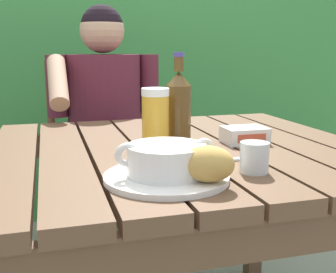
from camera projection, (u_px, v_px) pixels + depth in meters
dining_table at (160, 179)px, 1.19m from camera, size 1.16×0.97×0.74m
hedge_backdrop at (88, 56)px, 2.71m from camera, size 3.52×0.76×2.11m
chair_near_diner at (102, 161)px, 2.08m from camera, size 0.49×0.40×0.95m
person_eating at (105, 120)px, 1.84m from camera, size 0.48×0.47×1.19m
serving_plate at (166, 177)px, 0.88m from camera, size 0.26×0.26×0.01m
soup_bowl at (166, 159)px, 0.87m from camera, size 0.21×0.16×0.07m
bread_roll at (206, 164)px, 0.82m from camera, size 0.13×0.11×0.07m
beer_glass at (155, 121)px, 1.09m from camera, size 0.07×0.07×0.17m
beer_bottle at (179, 109)px, 1.14m from camera, size 0.07×0.07×0.26m
water_glass_small at (254, 157)px, 0.93m from camera, size 0.06×0.06×0.07m
butter_tub at (244, 135)px, 1.22m from camera, size 0.12×0.09×0.05m
table_knife at (213, 161)px, 1.01m from camera, size 0.15×0.03×0.01m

